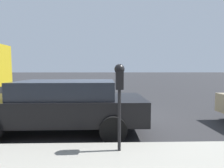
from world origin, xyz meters
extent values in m
plane|color=#2B2B2D|center=(0.00, 0.00, 0.00)|extent=(220.00, 220.00, 0.00)
cylinder|color=black|center=(-2.56, -0.16, 0.76)|extent=(0.06, 0.06, 1.17)
cube|color=black|center=(-2.56, -0.16, 1.51)|extent=(0.20, 0.14, 0.34)
sphere|color=black|center=(-2.56, -0.16, 1.72)|extent=(0.19, 0.19, 0.19)
cube|color=gold|center=(-2.46, -0.16, 1.47)|extent=(0.01, 0.11, 0.12)
cube|color=black|center=(-2.46, -0.16, 1.59)|extent=(0.01, 0.10, 0.08)
cube|color=black|center=(-0.93, 1.38, 0.63)|extent=(1.83, 4.65, 0.62)
cube|color=#232833|center=(-0.93, 1.19, 1.17)|extent=(1.60, 2.61, 0.46)
cylinder|color=black|center=(-0.04, 2.82, 0.32)|extent=(0.22, 0.64, 0.64)
cylinder|color=black|center=(-1.82, -0.06, 0.32)|extent=(0.22, 0.64, 0.64)
cylinder|color=black|center=(-0.02, -0.05, 0.32)|extent=(0.22, 0.64, 0.64)
camera|label=1|loc=(-5.77, 0.07, 1.70)|focal=28.00mm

